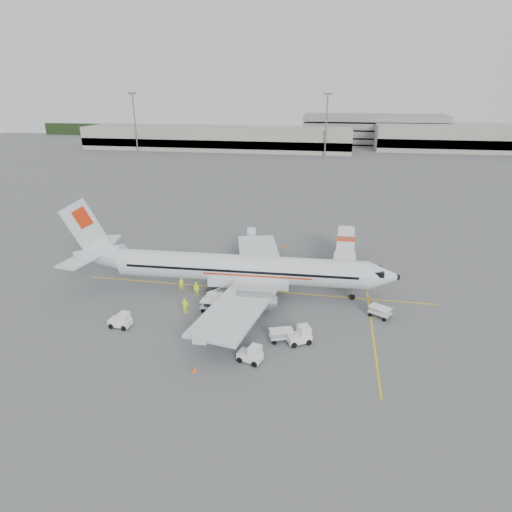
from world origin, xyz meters
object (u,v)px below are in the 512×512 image
object	(u,v)px
jet_bridge	(345,253)
tug_fore	(299,335)
belt_loader	(224,285)
tug_mid	(250,353)
tug_aft	(120,320)
aircraft	(241,251)

from	to	relation	value
jet_bridge	tug_fore	xyz separation A→B (m)	(-4.54, -20.24, -1.26)
jet_bridge	belt_loader	bearing A→B (deg)	-139.92
tug_mid	tug_fore	bearing A→B (deg)	58.28
tug_aft	tug_fore	bearing A→B (deg)	5.80
jet_bridge	tug_aft	distance (m)	31.10
aircraft	tug_aft	distance (m)	15.64
aircraft	belt_loader	size ratio (longest dim) A/B	8.09
belt_loader	tug_mid	distance (m)	14.01
tug_fore	tug_aft	distance (m)	18.79
aircraft	tug_aft	bearing A→B (deg)	-138.52
tug_aft	belt_loader	bearing A→B (deg)	50.76
jet_bridge	tug_mid	world-z (taller)	jet_bridge
aircraft	tug_fore	size ratio (longest dim) A/B	17.13
tug_fore	tug_mid	xyz separation A→B (m)	(-4.15, -3.86, -0.04)
jet_bridge	tug_fore	world-z (taller)	jet_bridge
belt_loader	tug_aft	bearing A→B (deg)	-146.04
tug_fore	tug_mid	bearing A→B (deg)	-165.84
jet_bridge	tug_aft	xyz separation A→B (m)	(-23.32, -20.54, -1.30)
belt_loader	tug_fore	distance (m)	13.29
belt_loader	aircraft	bearing A→B (deg)	18.35
tug_aft	tug_mid	bearing A→B (deg)	-8.79
jet_bridge	belt_loader	distance (m)	18.30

